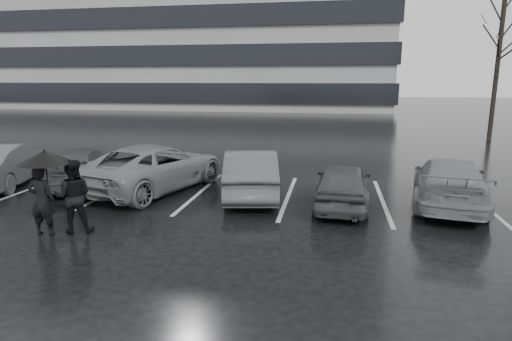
{
  "coord_description": "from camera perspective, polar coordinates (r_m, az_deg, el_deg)",
  "views": [
    {
      "loc": [
        1.86,
        -10.11,
        3.52
      ],
      "look_at": [
        -0.13,
        1.0,
        1.1
      ],
      "focal_mm": 30.0,
      "sensor_mm": 36.0,
      "label": 1
    }
  ],
  "objects": [
    {
      "name": "pedestrian_right",
      "position": [
        10.78,
        -23.2,
        -3.16
      ],
      "size": [
        1.02,
        0.92,
        1.73
      ],
      "primitive_type": "imported",
      "rotation": [
        0.0,
        0.0,
        3.52
      ],
      "color": "black",
      "rests_on": "ground"
    },
    {
      "name": "car_west_d",
      "position": [
        16.64,
        -30.49,
        0.71
      ],
      "size": [
        2.63,
        4.58,
        1.43
      ],
      "primitive_type": "imported",
      "rotation": [
        0.0,
        0.0,
        3.41
      ],
      "color": "#2E2E31",
      "rests_on": "ground"
    },
    {
      "name": "umbrella",
      "position": [
        10.69,
        -26.31,
        1.62
      ],
      "size": [
        1.17,
        1.17,
        1.99
      ],
      "color": "black",
      "rests_on": "ground"
    },
    {
      "name": "car_main",
      "position": [
        12.2,
        11.47,
        -1.87
      ],
      "size": [
        1.68,
        3.75,
        1.25
      ],
      "primitive_type": "imported",
      "rotation": [
        0.0,
        0.0,
        3.09
      ],
      "color": "black",
      "rests_on": "ground"
    },
    {
      "name": "pedestrian_left",
      "position": [
        10.9,
        -26.66,
        -3.6
      ],
      "size": [
        0.63,
        0.45,
        1.63
      ],
      "primitive_type": "imported",
      "rotation": [
        0.0,
        0.0,
        3.25
      ],
      "color": "black",
      "rests_on": "ground"
    },
    {
      "name": "stall_stripes",
      "position": [
        13.36,
        -1.7,
        -3.17
      ],
      "size": [
        19.72,
        5.0,
        0.0
      ],
      "color": "#B3B3B6",
      "rests_on": "ground"
    },
    {
      "name": "ground",
      "position": [
        10.87,
        -0.26,
        -6.8
      ],
      "size": [
        160.0,
        160.0,
        0.0
      ],
      "primitive_type": "plane",
      "color": "black",
      "rests_on": "ground"
    },
    {
      "name": "car_west_c",
      "position": [
        15.54,
        -22.22,
        0.46
      ],
      "size": [
        2.98,
        4.65,
        1.25
      ],
      "primitive_type": "imported",
      "rotation": [
        0.0,
        0.0,
        3.45
      ],
      "color": "black",
      "rests_on": "ground"
    },
    {
      "name": "car_west_b",
      "position": [
        14.18,
        -13.32,
        0.46
      ],
      "size": [
        3.94,
        5.81,
        1.48
      ],
      "primitive_type": "imported",
      "rotation": [
        0.0,
        0.0,
        2.83
      ],
      "color": "#545356",
      "rests_on": "ground"
    },
    {
      "name": "car_west_a",
      "position": [
        13.05,
        -0.67,
        -0.31
      ],
      "size": [
        2.31,
        4.56,
        1.43
      ],
      "primitive_type": "imported",
      "rotation": [
        0.0,
        0.0,
        3.33
      ],
      "color": "#2E2E31",
      "rests_on": "ground"
    },
    {
      "name": "car_east",
      "position": [
        13.23,
        24.37,
        -1.42
      ],
      "size": [
        2.69,
        4.9,
        1.35
      ],
      "primitive_type": "imported",
      "rotation": [
        0.0,
        0.0,
        2.96
      ],
      "color": "#545356",
      "rests_on": "ground"
    },
    {
      "name": "tree_north",
      "position": [
        28.62,
        29.49,
        12.05
      ],
      "size": [
        0.26,
        0.26,
        8.5
      ],
      "primitive_type": "cylinder",
      "color": "black",
      "rests_on": "ground"
    }
  ]
}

